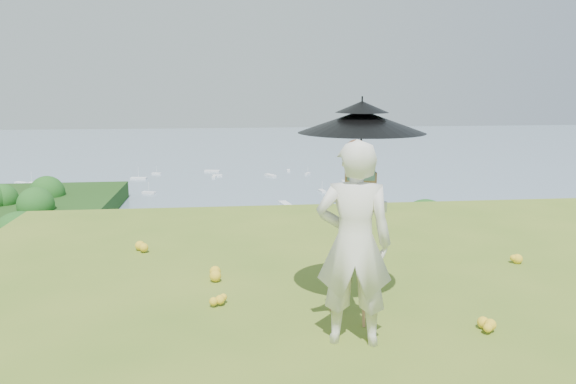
{
  "coord_description": "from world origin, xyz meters",
  "views": [
    {
      "loc": [
        -3.27,
        -3.71,
        2.36
      ],
      "look_at": [
        -2.41,
        4.04,
        0.84
      ],
      "focal_mm": 35.0,
      "sensor_mm": 36.0,
      "label": 1
    }
  ],
  "objects": [
    {
      "name": "painter_cap",
      "position": [
        -2.14,
        1.04,
        1.83
      ],
      "size": [
        0.21,
        0.25,
        0.1
      ],
      "primitive_type": null,
      "rotation": [
        0.0,
        0.0,
        -0.07
      ],
      "color": "#CB6F7A",
      "rests_on": "painter"
    },
    {
      "name": "sun_umbrella",
      "position": [
        -1.95,
        1.65,
        1.79
      ],
      "size": [
        1.26,
        1.26,
        0.89
      ],
      "primitive_type": null,
      "rotation": [
        0.0,
        0.0,
        -0.01
      ],
      "color": "black",
      "rests_on": "field_easel"
    },
    {
      "name": "slope_trees",
      "position": [
        0.0,
        35.0,
        -15.0
      ],
      "size": [
        110.0,
        50.0,
        6.0
      ],
      "primitive_type": null,
      "color": "#1B4F17",
      "rests_on": "forest_slope"
    },
    {
      "name": "field_easel",
      "position": [
        -1.95,
        1.62,
        0.82
      ],
      "size": [
        0.71,
        0.71,
        1.63
      ],
      "primitive_type": null,
      "rotation": [
        0.0,
        0.0,
        -0.16
      ],
      "color": "#9A6B40",
      "rests_on": "ground"
    },
    {
      "name": "harbor_town",
      "position": [
        0.0,
        75.0,
        -29.5
      ],
      "size": [
        110.0,
        22.0,
        5.0
      ],
      "primitive_type": null,
      "color": "beige",
      "rests_on": "shoreline_tier"
    },
    {
      "name": "painter",
      "position": [
        -2.14,
        1.04,
        0.94
      ],
      "size": [
        0.76,
        0.58,
        1.88
      ],
      "primitive_type": "imported",
      "rotation": [
        0.0,
        0.0,
        2.93
      ],
      "color": "silver",
      "rests_on": "ground"
    },
    {
      "name": "shoreline_tier",
      "position": [
        0.0,
        75.0,
        -36.0
      ],
      "size": [
        170.0,
        28.0,
        8.0
      ],
      "primitive_type": "cube",
      "color": "#665D51",
      "rests_on": "bay_water"
    },
    {
      "name": "bay_water",
      "position": [
        0.0,
        240.0,
        -34.0
      ],
      "size": [
        700.0,
        700.0,
        0.0
      ],
      "primitive_type": "plane",
      "color": "#7696A9",
      "rests_on": "ground"
    },
    {
      "name": "moored_boats",
      "position": [
        -12.5,
        161.0,
        -33.65
      ],
      "size": [
        140.0,
        140.0,
        0.7
      ],
      "primitive_type": null,
      "color": "white",
      "rests_on": "bay_water"
    }
  ]
}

